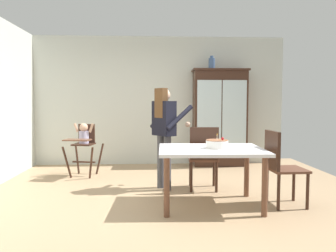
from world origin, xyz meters
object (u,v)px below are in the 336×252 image
adult_person (164,126)px  dining_chair_right_end (279,163)px  ceramic_vase (212,63)px  dining_table (211,156)px  birthday_cake (217,144)px  dining_chair_far_side (204,154)px  high_chair_with_toddler (84,140)px  china_cabinet (220,117)px

adult_person → dining_chair_right_end: (1.43, -0.91, -0.41)m
ceramic_vase → dining_table: (-0.50, -2.72, -1.47)m
birthday_cake → dining_chair_right_end: size_ratio=0.29×
ceramic_vase → dining_table: bearing=-100.4°
ceramic_vase → dining_chair_far_side: bearing=-103.4°
adult_person → dining_table: bearing=177.7°
high_chair_with_toddler → dining_table: (1.96, -1.84, -0.01)m
adult_person → birthday_cake: adult_person is taller
high_chair_with_toddler → dining_chair_right_end: dining_chair_right_end is taller
china_cabinet → high_chair_with_toddler: (-2.63, -0.87, -0.35)m
china_cabinet → high_chair_with_toddler: size_ratio=2.11×
birthday_cake → dining_chair_right_end: dining_chair_right_end is taller
ceramic_vase → adult_person: ceramic_vase is taller
china_cabinet → dining_chair_far_side: bearing=-108.1°
dining_chair_right_end → china_cabinet: bearing=2.0°
ceramic_vase → adult_person: (-1.05, -1.85, -1.15)m
ceramic_vase → high_chair_with_toddler: size_ratio=0.28×
china_cabinet → birthday_cake: (-0.60, -2.72, -0.21)m
adult_person → birthday_cake: 1.09m
dining_table → birthday_cake: (0.08, -0.00, 0.15)m
ceramic_vase → china_cabinet: bearing=-1.2°
ceramic_vase → dining_table: 3.13m
ceramic_vase → dining_table: size_ratio=0.20×
adult_person → birthday_cake: bearing=-179.0°
dining_chair_far_side → birthday_cake: bearing=99.0°
dining_table → dining_chair_right_end: 0.88m
ceramic_vase → birthday_cake: 3.06m
birthday_cake → dining_chair_far_side: bearing=94.1°
dining_chair_far_side → dining_chair_right_end: size_ratio=1.00×
ceramic_vase → dining_chair_far_side: 2.58m
ceramic_vase → birthday_cake: ceramic_vase is taller
dining_chair_far_side → china_cabinet: bearing=-103.2°
ceramic_vase → adult_person: bearing=-119.6°
dining_table → dining_chair_right_end: size_ratio=1.40×
high_chair_with_toddler → ceramic_vase: bearing=30.6°
dining_table → dining_chair_far_side: (0.02, 0.72, -0.09)m
adult_person → birthday_cake: (0.63, -0.87, -0.17)m
adult_person → china_cabinet: bearing=-68.6°
dining_table → birthday_cake: 0.17m
ceramic_vase → dining_chair_far_side: ceramic_vase is taller
ceramic_vase → dining_chair_right_end: bearing=-82.3°
china_cabinet → dining_table: bearing=-103.9°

